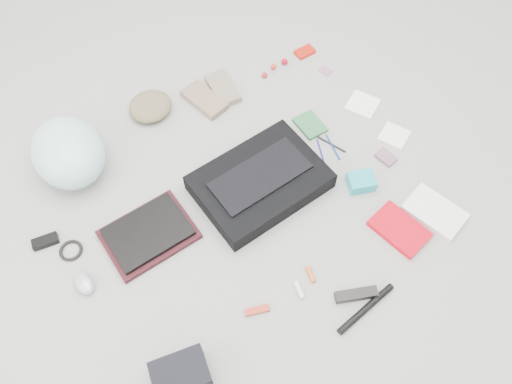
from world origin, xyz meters
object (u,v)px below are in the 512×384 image
bike_helmet (68,152)px  book_red (399,229)px  laptop (148,232)px  messenger_bag (260,182)px  accordion_wallet (361,182)px  camera_bag (181,375)px

bike_helmet → book_red: bike_helmet is taller
laptop → book_red: 0.96m
messenger_bag → laptop: 0.48m
messenger_bag → accordion_wallet: (0.35, -0.20, -0.02)m
messenger_bag → accordion_wallet: bearing=-34.5°
messenger_bag → book_red: (0.35, -0.45, -0.03)m
messenger_bag → book_red: messenger_bag is taller
laptop → accordion_wallet: 0.86m
messenger_bag → camera_bag: (-0.60, -0.49, 0.02)m
book_red → accordion_wallet: (0.00, 0.24, 0.01)m
messenger_bag → bike_helmet: size_ratio=1.42×
accordion_wallet → laptop: bearing=-176.1°
camera_bag → accordion_wallet: bearing=27.9°
messenger_bag → bike_helmet: bike_helmet is taller
bike_helmet → camera_bag: size_ratio=1.99×
laptop → accordion_wallet: accordion_wallet is taller
messenger_bag → bike_helmet: bearing=136.6°
book_red → accordion_wallet: bearing=77.5°
laptop → messenger_bag: bearing=-7.8°
book_red → accordion_wallet: accordion_wallet is taller
bike_helmet → book_red: 1.33m
laptop → bike_helmet: bike_helmet is taller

